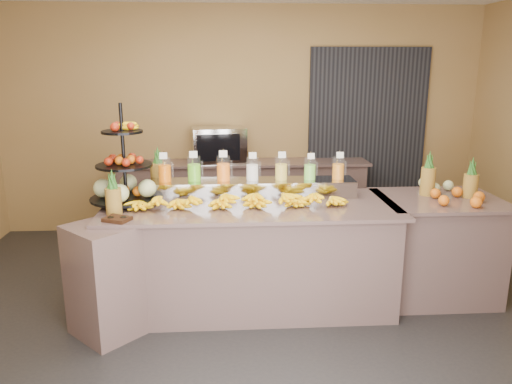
{
  "coord_description": "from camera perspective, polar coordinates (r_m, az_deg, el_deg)",
  "views": [
    {
      "loc": [
        -0.22,
        -3.79,
        2.09
      ],
      "look_at": [
        0.04,
        0.3,
        1.04
      ],
      "focal_mm": 35.0,
      "sensor_mm": 36.0,
      "label": 1
    }
  ],
  "objects": [
    {
      "name": "pitcher_tray",
      "position": [
        4.51,
        -0.41,
        0.45
      ],
      "size": [
        1.85,
        0.3,
        0.15
      ],
      "primitive_type": "cube",
      "color": "gray",
      "rests_on": "buffet_counter"
    },
    {
      "name": "juice_pitcher_lime",
      "position": [
        4.53,
        6.17,
        2.53
      ],
      "size": [
        0.11,
        0.11,
        0.26
      ],
      "color": "silver",
      "rests_on": "pitcher_tray"
    },
    {
      "name": "oven_warmer",
      "position": [
        6.12,
        -4.3,
        5.42
      ],
      "size": [
        0.69,
        0.53,
        0.42
      ],
      "primitive_type": "cube",
      "rotation": [
        0.0,
        0.0,
        0.13
      ],
      "color": "gray",
      "rests_on": "back_ledge"
    },
    {
      "name": "juice_pitcher_lemon",
      "position": [
        4.5,
        2.9,
        2.57
      ],
      "size": [
        0.11,
        0.12,
        0.27
      ],
      "color": "silver",
      "rests_on": "pitcher_tray"
    },
    {
      "name": "right_counter",
      "position": [
        4.89,
        19.8,
        -5.91
      ],
      "size": [
        1.08,
        0.88,
        0.93
      ],
      "color": "#8C6965",
      "rests_on": "ground"
    },
    {
      "name": "pineapple_left_b",
      "position": [
        4.74,
        -11.07,
        1.97
      ],
      "size": [
        0.15,
        0.15,
        0.43
      ],
      "rotation": [
        0.0,
        0.0,
        -0.34
      ],
      "color": "brown",
      "rests_on": "buffet_counter"
    },
    {
      "name": "condiment_caddy",
      "position": [
        3.96,
        -15.58,
        -3.0
      ],
      "size": [
        0.23,
        0.21,
        0.03
      ],
      "primitive_type": "cube",
      "rotation": [
        0.0,
        0.0,
        -0.43
      ],
      "color": "black",
      "rests_on": "buffet_counter"
    },
    {
      "name": "room_envelope",
      "position": [
        4.6,
        1.43,
        11.7
      ],
      "size": [
        6.04,
        5.02,
        2.82
      ],
      "color": "olive",
      "rests_on": "ground"
    },
    {
      "name": "fruit_stand",
      "position": [
        4.38,
        -14.22,
        1.52
      ],
      "size": [
        0.72,
        0.72,
        0.86
      ],
      "rotation": [
        0.0,
        0.0,
        -0.21
      ],
      "color": "black",
      "rests_on": "buffet_counter"
    },
    {
      "name": "right_fruit_pile",
      "position": [
        4.73,
        21.43,
        0.18
      ],
      "size": [
        0.48,
        0.46,
        0.25
      ],
      "color": "brown",
      "rests_on": "right_counter"
    },
    {
      "name": "juice_pitcher_orange_c",
      "position": [
        4.58,
        9.38,
        2.59
      ],
      "size": [
        0.11,
        0.11,
        0.27
      ],
      "color": "silver",
      "rests_on": "pitcher_tray"
    },
    {
      "name": "banana_heap",
      "position": [
        4.18,
        -1.98,
        -0.71
      ],
      "size": [
        1.86,
        0.17,
        0.15
      ],
      "color": "yellow",
      "rests_on": "buffet_counter"
    },
    {
      "name": "juice_pitcher_orange_a",
      "position": [
        4.5,
        -10.39,
        2.38
      ],
      "size": [
        0.12,
        0.12,
        0.28
      ],
      "color": "silver",
      "rests_on": "pitcher_tray"
    },
    {
      "name": "back_ledge",
      "position": [
        6.26,
        -1.53,
        -0.65
      ],
      "size": [
        3.1,
        0.55,
        0.93
      ],
      "color": "#8C6965",
      "rests_on": "ground"
    },
    {
      "name": "juice_pitcher_green",
      "position": [
        4.47,
        -7.08,
        2.49
      ],
      "size": [
        0.12,
        0.12,
        0.29
      ],
      "color": "silver",
      "rests_on": "pitcher_tray"
    },
    {
      "name": "juice_pitcher_orange_b",
      "position": [
        4.47,
        -3.75,
        2.56
      ],
      "size": [
        0.12,
        0.13,
        0.29
      ],
      "color": "silver",
      "rests_on": "pitcher_tray"
    },
    {
      "name": "ground",
      "position": [
        4.34,
        -0.33,
        -14.46
      ],
      "size": [
        6.0,
        6.0,
        0.0
      ],
      "primitive_type": "plane",
      "color": "black",
      "rests_on": "ground"
    },
    {
      "name": "juice_pitcher_milk",
      "position": [
        4.47,
        -0.42,
        2.52
      ],
      "size": [
        0.11,
        0.12,
        0.27
      ],
      "color": "silver",
      "rests_on": "pitcher_tray"
    },
    {
      "name": "buffet_counter",
      "position": [
        4.37,
        -2.06,
        -7.49
      ],
      "size": [
        2.75,
        1.25,
        0.93
      ],
      "color": "#8C6965",
      "rests_on": "ground"
    },
    {
      "name": "pineapple_left_a",
      "position": [
        4.11,
        -15.99,
        -0.64
      ],
      "size": [
        0.13,
        0.13,
        0.37
      ],
      "rotation": [
        0.0,
        0.0,
        -0.23
      ],
      "color": "brown",
      "rests_on": "buffet_counter"
    }
  ]
}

